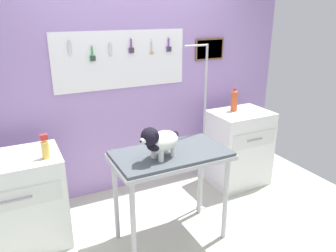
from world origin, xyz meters
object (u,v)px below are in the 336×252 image
Objects in this scene: grooming_arm at (203,138)px; cabinet_right at (238,148)px; counter_left at (18,202)px; soda_bottle at (234,101)px; spray_bottle_short at (45,148)px; dog at (159,141)px; grooming_table at (171,162)px.

cabinet_right is (0.71, 0.30, -0.36)m from grooming_arm.
soda_bottle is (2.43, 0.15, 0.60)m from counter_left.
spray_bottle_short is at bearing -174.79° from cabinet_right.
grooming_arm reaches higher than spray_bottle_short.
grooming_arm reaches higher than counter_left.
spray_bottle_short is (-0.83, 0.47, -0.09)m from dog.
grooming_arm is at bearing 30.14° from grooming_table.
grooming_table is 1.40m from cabinet_right.
grooming_arm is 8.29× the size of spray_bottle_short.
counter_left is 0.60m from spray_bottle_short.
dog reaches higher than grooming_table.
grooming_arm is 0.80m from dog.
dog is 0.96m from spray_bottle_short.
dog reaches higher than cabinet_right.
dog reaches higher than spray_bottle_short.
cabinet_right is at bearing 1.60° from counter_left.
soda_bottle is at bearing 29.71° from grooming_arm.
spray_bottle_short is at bearing -172.57° from soda_bottle.
counter_left is at bearing -176.49° from soda_bottle.
dog reaches higher than counter_left.
grooming_arm is at bearing -150.29° from soda_bottle.
grooming_table is 0.31m from dog.
spray_bottle_short is (-2.20, -0.20, 0.50)m from cabinet_right.
grooming_arm is 1.82m from counter_left.
grooming_table is 1.06m from spray_bottle_short.
soda_bottle is at bearing 7.43° from spray_bottle_short.
grooming_table is 0.60m from grooming_arm.
dog and soda_bottle have the same top height.
grooming_arm is at bearing -3.69° from spray_bottle_short.
grooming_arm reaches higher than dog.
spray_bottle_short is (0.28, -0.13, 0.52)m from counter_left.
soda_bottle is at bearing 122.20° from cabinet_right.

